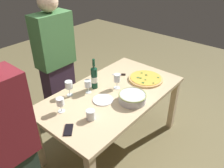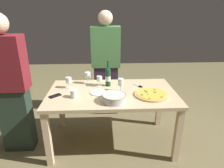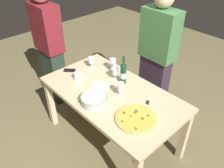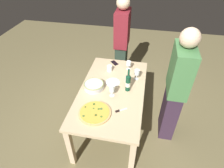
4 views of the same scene
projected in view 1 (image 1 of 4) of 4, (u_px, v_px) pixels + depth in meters
ground_plane at (112, 143)px, 2.84m from camera, size 8.00×8.00×0.00m
dining_table at (112, 100)px, 2.50m from camera, size 1.60×0.90×0.75m
pizza at (146, 79)px, 2.69m from camera, size 0.40×0.40×0.03m
serving_bowl at (132, 97)px, 2.29m from camera, size 0.28×0.28×0.09m
wine_bottle at (94, 77)px, 2.48m from camera, size 0.07×0.07×0.35m
wine_glass_near_pizza at (88, 84)px, 2.41m from camera, size 0.07×0.07×0.15m
wine_glass_by_bottle at (117, 79)px, 2.48m from camera, size 0.07×0.07×0.17m
wine_glass_far_left at (60, 102)px, 2.12m from camera, size 0.07×0.07×0.15m
wine_glass_far_right at (69, 85)px, 2.36m from camera, size 0.08×0.08×0.16m
cup_amber at (91, 115)px, 2.06m from camera, size 0.08×0.08×0.09m
side_plate at (103, 100)px, 2.33m from camera, size 0.21×0.21×0.01m
cell_phone at (69, 130)px, 1.95m from camera, size 0.15×0.15×0.01m
pizza_knife at (121, 75)px, 2.79m from camera, size 0.11×0.14×0.02m
person_host at (5, 155)px, 1.58m from camera, size 0.43×0.24×1.70m
person_guest_left at (56, 63)px, 2.83m from camera, size 0.46×0.24×1.70m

